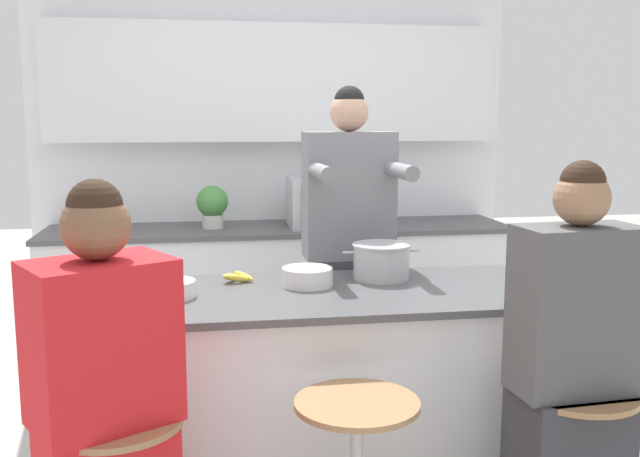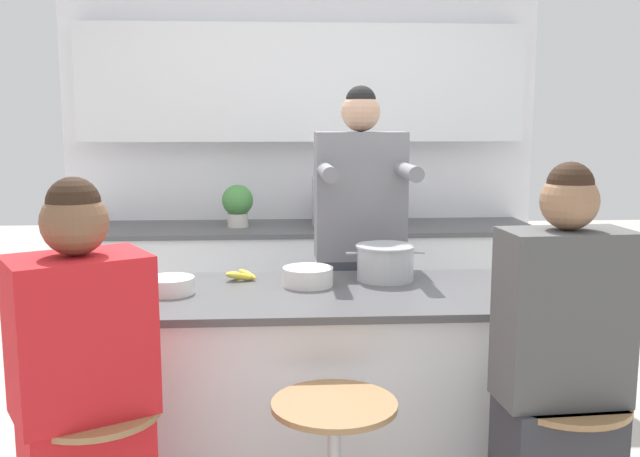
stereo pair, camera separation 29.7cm
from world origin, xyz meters
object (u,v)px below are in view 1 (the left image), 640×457
at_px(person_wrapped_blanket, 105,423).
at_px(cooking_pot, 381,261).
at_px(person_seated_near, 571,396).
at_px(microwave, 330,202).
at_px(coffee_cup_far, 128,300).
at_px(person_cooking, 348,266).
at_px(fruit_bowl, 171,289).
at_px(coffee_cup_near, 521,288).
at_px(potted_plant, 212,205).
at_px(banana_bunch, 237,277).
at_px(kitchen_island, 323,393).

height_order(person_wrapped_blanket, cooking_pot, person_wrapped_blanket).
relative_size(person_seated_near, microwave, 2.82).
distance_m(person_seated_near, coffee_cup_far, 1.60).
xyz_separation_m(person_cooking, coffee_cup_far, (-0.99, -0.80, 0.08)).
xyz_separation_m(person_cooking, cooking_pot, (0.07, -0.40, 0.10)).
bearing_deg(person_wrapped_blanket, fruit_bowl, 47.03).
height_order(person_seated_near, coffee_cup_near, person_seated_near).
xyz_separation_m(coffee_cup_near, potted_plant, (-1.18, 1.85, 0.13)).
bearing_deg(potted_plant, cooking_pot, -63.25).
xyz_separation_m(person_cooking, microwave, (0.08, 0.98, 0.21)).
bearing_deg(person_seated_near, person_cooking, 107.54).
height_order(coffee_cup_far, potted_plant, potted_plant).
xyz_separation_m(fruit_bowl, banana_bunch, (0.27, 0.22, -0.01)).
distance_m(cooking_pot, fruit_bowl, 0.93).
distance_m(person_seated_near, cooking_pot, 1.03).
height_order(kitchen_island, coffee_cup_far, coffee_cup_far).
bearing_deg(person_cooking, coffee_cup_near, -58.11).
bearing_deg(coffee_cup_far, kitchen_island, 15.04).
relative_size(person_seated_near, coffee_cup_far, 12.46).
xyz_separation_m(cooking_pot, coffee_cup_near, (0.46, -0.43, -0.04)).
bearing_deg(person_wrapped_blanket, coffee_cup_far, 57.58).
bearing_deg(cooking_pot, person_wrapped_blanket, -140.83).
xyz_separation_m(fruit_bowl, coffee_cup_near, (1.37, -0.24, 0.01)).
distance_m(person_wrapped_blanket, coffee_cup_far, 0.55).
distance_m(kitchen_island, banana_bunch, 0.62).
distance_m(coffee_cup_near, banana_bunch, 1.19).
bearing_deg(person_wrapped_blanket, potted_plant, 52.12).
bearing_deg(person_wrapped_blanket, banana_bunch, 35.00).
bearing_deg(fruit_bowl, coffee_cup_far, -124.99).
bearing_deg(potted_plant, person_seated_near, -63.37).
bearing_deg(person_seated_near, banana_bunch, 135.76).
bearing_deg(banana_bunch, fruit_bowl, -141.21).
bearing_deg(banana_bunch, person_wrapped_blanket, -116.14).
relative_size(kitchen_island, potted_plant, 7.13).
bearing_deg(microwave, potted_plant, 176.71).
height_order(person_seated_near, cooking_pot, person_seated_near).
relative_size(kitchen_island, cooking_pot, 5.46).
height_order(kitchen_island, coffee_cup_near, coffee_cup_near).
bearing_deg(microwave, coffee_cup_far, -121.08).
height_order(fruit_bowl, microwave, microwave).
distance_m(coffee_cup_near, coffee_cup_far, 1.52).
height_order(fruit_bowl, coffee_cup_near, coffee_cup_near).
distance_m(kitchen_island, coffee_cup_far, 0.93).
bearing_deg(fruit_bowl, person_cooking, 35.05).
bearing_deg(potted_plant, microwave, -3.29).
relative_size(person_seated_near, fruit_bowl, 7.45).
bearing_deg(coffee_cup_near, microwave, 103.80).
height_order(person_cooking, coffee_cup_near, person_cooking).
bearing_deg(person_wrapped_blanket, microwave, 35.21).
relative_size(coffee_cup_far, microwave, 0.23).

